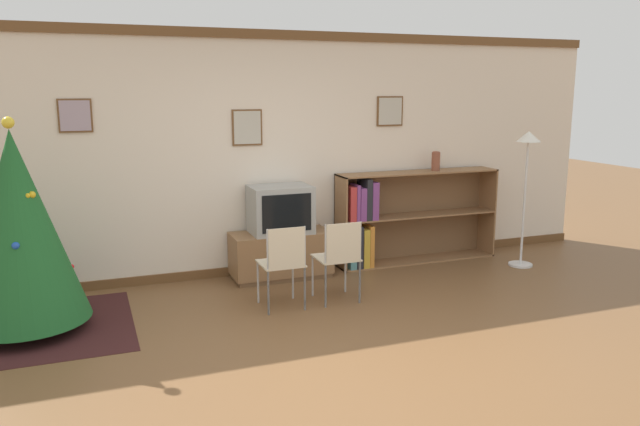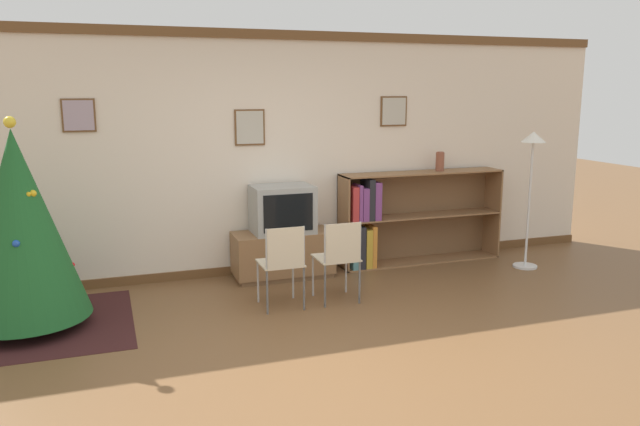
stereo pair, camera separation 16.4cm
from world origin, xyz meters
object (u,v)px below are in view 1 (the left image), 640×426
bookshelf (390,219)px  vase (436,161)px  television (280,209)px  christmas_tree (18,227)px  folding_chair_left (283,262)px  folding_chair_right (339,256)px  standing_lamp (527,163)px  tv_console (281,255)px

bookshelf → vase: vase is taller
television → christmas_tree: bearing=-164.2°
folding_chair_left → folding_chair_right: same height
standing_lamp → folding_chair_left: bearing=-172.2°
christmas_tree → standing_lamp: 5.36m
christmas_tree → bookshelf: (3.94, 0.80, -0.38)m
folding_chair_right → bookshelf: size_ratio=0.40×
tv_console → vase: bearing=2.4°
tv_console → vase: (2.00, 0.08, 0.96)m
folding_chair_left → vase: 2.64m
folding_chair_left → vase: (2.28, 1.08, 0.75)m
tv_console → folding_chair_left: 1.06m
television → bookshelf: bearing=3.3°
television → standing_lamp: size_ratio=0.42×
television → vase: (2.00, 0.09, 0.45)m
tv_console → folding_chair_left: size_ratio=1.34×
christmas_tree → television: size_ratio=2.77×
television → vase: 2.05m
christmas_tree → bookshelf: size_ratio=0.91×
christmas_tree → vase: size_ratio=8.01×
christmas_tree → folding_chair_right: christmas_tree is taller
television → folding_chair_left: size_ratio=0.81×
folding_chair_right → vase: vase is taller
bookshelf → standing_lamp: bearing=-24.8°
christmas_tree → folding_chair_left: size_ratio=2.25×
tv_console → television: bearing=-90.0°
tv_console → television: size_ratio=1.65×
folding_chair_right → christmas_tree: bearing=174.4°
folding_chair_right → bookshelf: (1.11, 1.08, 0.07)m
tv_console → vase: 2.22m
television → bookshelf: size_ratio=0.33×
tv_console → television: (0.00, -0.00, 0.52)m
folding_chair_left → standing_lamp: 3.22m
folding_chair_right → standing_lamp: size_ratio=0.51×
folding_chair_left → bookshelf: 2.00m
television → standing_lamp: 2.90m
christmas_tree → vase: bearing=10.1°
bookshelf → vase: size_ratio=8.82×
folding_chair_right → bookshelf: 1.55m
folding_chair_left → standing_lamp: (3.10, 0.43, 0.75)m
christmas_tree → standing_lamp: (5.35, 0.15, 0.30)m
television → standing_lamp: bearing=-11.5°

